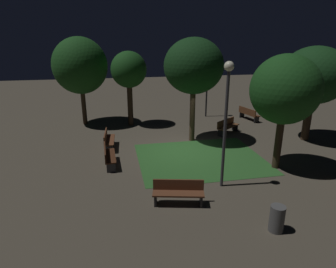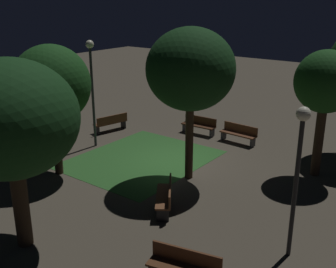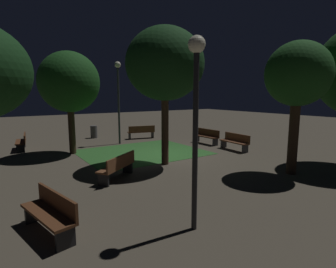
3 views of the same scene
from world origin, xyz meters
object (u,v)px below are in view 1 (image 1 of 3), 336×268
lamp_post_plaza_east (207,78)px  lamp_post_path_center (227,106)px  tree_lawn_side (314,76)px  tree_near_wall (194,67)px  trash_bin (277,219)px  bench_near_trees (248,114)px  tree_back_left (129,71)px  bench_front_right (108,155)px  bench_by_lamp (227,126)px  tree_left_canopy (285,90)px  tree_back_right (80,66)px  bench_corner (178,192)px  bench_path_side (108,139)px

lamp_post_plaza_east → lamp_post_path_center: (10.44, -2.79, 0.42)m
tree_lawn_side → tree_near_wall: bearing=-100.2°
trash_bin → bench_near_trees: bearing=157.7°
tree_lawn_side → lamp_post_path_center: bearing=-57.5°
trash_bin → tree_back_left: bearing=-164.1°
bench_front_right → bench_by_lamp: size_ratio=1.04×
tree_lawn_side → bench_front_right: bearing=-82.8°
tree_lawn_side → tree_left_canopy: (3.15, -3.72, -0.12)m
bench_by_lamp → lamp_post_plaza_east: bearing=180.0°
tree_back_right → bench_corner: bearing=19.7°
lamp_post_plaza_east → bench_path_side: bearing=-53.6°
bench_by_lamp → tree_lawn_side: size_ratio=0.33×
bench_path_side → lamp_post_plaza_east: bearing=126.4°
tree_near_wall → bench_path_side: bearing=-85.9°
bench_front_right → tree_left_canopy: 8.24m
tree_near_wall → tree_back_left: tree_near_wall is taller
lamp_post_path_center → tree_left_canopy: bearing=110.9°
bench_by_lamp → tree_back_left: size_ratio=0.36×
bench_path_side → tree_near_wall: size_ratio=0.32×
bench_corner → tree_left_canopy: (-2.11, 5.04, 3.06)m
lamp_post_plaza_east → lamp_post_path_center: size_ratio=0.85×
tree_back_left → tree_left_canopy: bearing=36.3°
tree_back_left → trash_bin: size_ratio=5.74×
tree_back_right → bench_by_lamp: bearing=66.1°
tree_lawn_side → tree_back_right: (-5.84, -12.73, 0.24)m
bench_path_side → tree_back_left: bearing=160.0°
tree_back_left → lamp_post_plaza_east: (-1.17, 5.69, -0.78)m
tree_lawn_side → trash_bin: 10.11m
tree_back_right → tree_left_canopy: bearing=45.1°
bench_by_lamp → lamp_post_plaza_east: 4.80m
bench_corner → tree_near_wall: 7.75m
lamp_post_plaza_east → lamp_post_path_center: 10.82m
lamp_post_plaza_east → tree_back_right: bearing=-88.1°
bench_by_lamp → tree_left_canopy: bearing=2.9°
bench_by_lamp → tree_back_left: (-3.00, -5.69, 3.15)m
trash_bin → bench_by_lamp: bearing=166.6°
tree_left_canopy → bench_front_right: bearing=-103.1°
tree_near_wall → tree_left_canopy: size_ratio=1.13×
tree_left_canopy → trash_bin: 5.76m
lamp_post_plaza_east → bench_by_lamp: bearing=-0.0°
bench_front_right → trash_bin: bearing=40.2°
bench_front_right → trash_bin: (5.90, 4.99, -0.06)m
bench_path_side → bench_corner: bearing=21.6°
lamp_post_path_center → tree_lawn_side: bearing=122.5°
bench_path_side → tree_lawn_side: 11.64m
bench_path_side → tree_back_right: (-5.01, -1.56, 3.42)m
tree_left_canopy → tree_back_left: bearing=-143.7°
bench_front_right → bench_corner: same height
tree_near_wall → tree_back_right: size_ratio=0.99×
bench_front_right → tree_back_left: 7.26m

